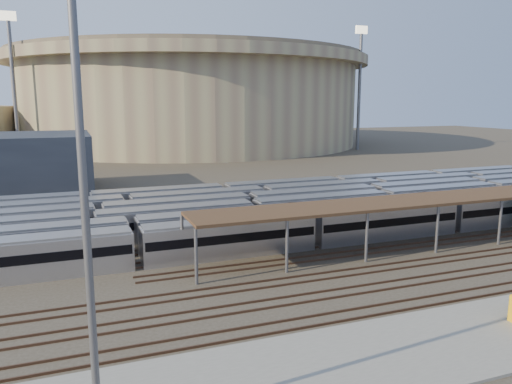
{
  "coord_description": "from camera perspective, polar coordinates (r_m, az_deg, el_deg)",
  "views": [
    {
      "loc": [
        -17.78,
        -39.04,
        15.79
      ],
      "look_at": [
        1.58,
        12.0,
        5.69
      ],
      "focal_mm": 35.0,
      "sensor_mm": 36.0,
      "label": 1
    }
  ],
  "objects": [
    {
      "name": "subway_trains",
      "position": [
        63.5,
        0.93,
        -2.25
      ],
      "size": [
        116.81,
        23.9,
        3.6
      ],
      "color": "silver",
      "rests_on": "ground"
    },
    {
      "name": "ground",
      "position": [
        45.71,
        3.53,
        -9.75
      ],
      "size": [
        420.0,
        420.0,
        0.0
      ],
      "primitive_type": "plane",
      "color": "#383026",
      "rests_on": "ground"
    },
    {
      "name": "floodlight_3",
      "position": [
        199.25,
        -18.91,
        11.33
      ],
      "size": [
        4.0,
        1.0,
        38.4
      ],
      "color": "slate",
      "rests_on": "ground"
    },
    {
      "name": "empty_tracks",
      "position": [
        41.49,
        6.43,
        -11.82
      ],
      "size": [
        170.0,
        9.62,
        0.18
      ],
      "color": "#4C3323",
      "rests_on": "ground"
    },
    {
      "name": "yard_light_pole",
      "position": [
        22.68,
        -19.03,
        -0.93
      ],
      "size": [
        0.81,
        0.36,
        22.48
      ],
      "color": "slate",
      "rests_on": "apron"
    },
    {
      "name": "floodlight_0",
      "position": [
        149.62,
        -25.99,
        11.31
      ],
      "size": [
        4.0,
        1.0,
        38.4
      ],
      "color": "slate",
      "rests_on": "ground"
    },
    {
      "name": "floodlight_2",
      "position": [
        164.5,
        11.75,
        11.96
      ],
      "size": [
        4.0,
        1.0,
        38.4
      ],
      "color": "slate",
      "rests_on": "ground"
    },
    {
      "name": "apron",
      "position": [
        31.42,
        6.64,
        -19.55
      ],
      "size": [
        50.0,
        9.0,
        0.2
      ],
      "primitive_type": "cube",
      "color": "gray",
      "rests_on": "ground"
    },
    {
      "name": "inspection_shed",
      "position": [
        59.59,
        21.59,
        -0.71
      ],
      "size": [
        60.3,
        6.0,
        5.3
      ],
      "color": "slate",
      "rests_on": "ground"
    },
    {
      "name": "stadium",
      "position": [
        184.08,
        -7.46,
        10.61
      ],
      "size": [
        124.0,
        124.0,
        32.5
      ],
      "color": "#988D67",
      "rests_on": "ground"
    }
  ]
}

